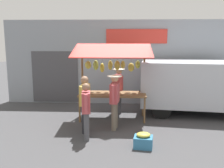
% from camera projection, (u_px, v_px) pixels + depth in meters
% --- Properties ---
extents(ground_plane, '(40.00, 40.00, 0.00)m').
position_uv_depth(ground_plane, '(112.00, 119.00, 8.74)').
color(ground_plane, '#424244').
extents(street_backdrop, '(9.00, 0.30, 3.40)m').
position_uv_depth(street_backdrop, '(114.00, 62.00, 10.60)').
color(street_backdrop, '#8C939E').
rests_on(street_backdrop, ground).
extents(market_stall, '(2.50, 1.46, 2.50)m').
position_uv_depth(market_stall, '(112.00, 72.00, 8.52)').
color(market_stall, brown).
rests_on(market_stall, ground).
extents(vendor_with_sunhat, '(0.42, 0.69, 1.64)m').
position_uv_depth(vendor_with_sunhat, '(119.00, 87.00, 9.30)').
color(vendor_with_sunhat, '#4C4C51').
rests_on(vendor_with_sunhat, ground).
extents(shopper_with_ponytail, '(0.25, 0.70, 1.64)m').
position_uv_depth(shopper_with_ponytail, '(85.00, 100.00, 7.39)').
color(shopper_with_ponytail, '#232328').
rests_on(shopper_with_ponytail, ground).
extents(shopper_with_shopping_bag, '(0.28, 0.66, 1.53)m').
position_uv_depth(shopper_with_shopping_bag, '(86.00, 108.00, 6.86)').
color(shopper_with_shopping_bag, '#4C4C51').
rests_on(shopper_with_shopping_bag, ground).
extents(shopper_in_grey_tee, '(0.43, 0.70, 1.65)m').
position_uv_depth(shopper_in_grey_tee, '(115.00, 97.00, 7.61)').
color(shopper_in_grey_tee, '#726656').
rests_on(shopper_in_grey_tee, ground).
extents(parked_van, '(4.59, 2.37, 1.88)m').
position_uv_depth(parked_van, '(200.00, 83.00, 9.16)').
color(parked_van, silver).
rests_on(parked_van, ground).
extents(produce_crate_near, '(0.51, 0.44, 0.39)m').
position_uv_depth(produce_crate_near, '(143.00, 141.00, 6.44)').
color(produce_crate_near, teal).
rests_on(produce_crate_near, ground).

